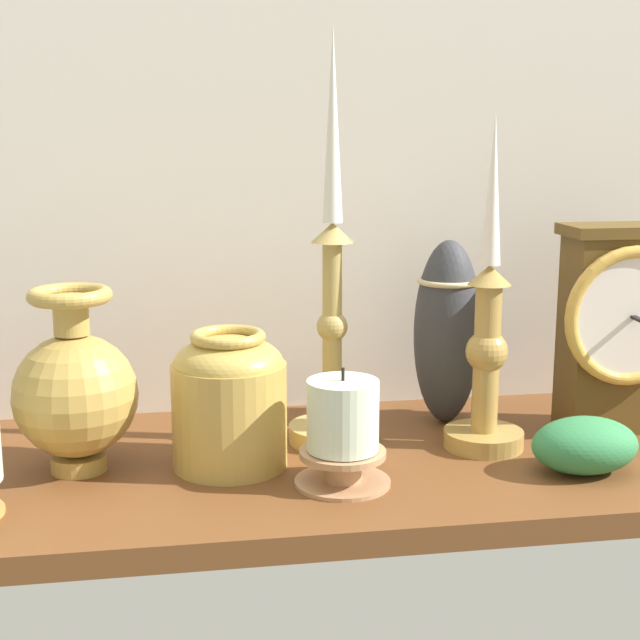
{
  "coord_description": "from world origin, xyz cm",
  "views": [
    {
      "loc": [
        -16.84,
        -86.6,
        32.38
      ],
      "look_at": [
        -2.57,
        0.0,
        14.0
      ],
      "focal_mm": 51.81,
      "sensor_mm": 36.0,
      "label": 1
    }
  ],
  "objects_px": {
    "candlestick_tall_center": "(332,319)",
    "tall_ceramic_vase": "(447,331)",
    "brass_vase_bulbous": "(75,391)",
    "mantel_clock": "(617,325)",
    "pillar_candle_near_clock": "(343,433)",
    "candlestick_tall_left": "(488,350)",
    "brass_vase_jar": "(229,397)"
  },
  "relations": [
    {
      "from": "tall_ceramic_vase",
      "to": "pillar_candle_near_clock",
      "type": "bearing_deg",
      "value": -131.92
    },
    {
      "from": "tall_ceramic_vase",
      "to": "candlestick_tall_center",
      "type": "bearing_deg",
      "value": -161.34
    },
    {
      "from": "candlestick_tall_left",
      "to": "pillar_candle_near_clock",
      "type": "xyz_separation_m",
      "value": [
        -0.16,
        -0.07,
        -0.05
      ]
    },
    {
      "from": "candlestick_tall_left",
      "to": "tall_ceramic_vase",
      "type": "height_order",
      "value": "candlestick_tall_left"
    },
    {
      "from": "candlestick_tall_left",
      "to": "brass_vase_jar",
      "type": "xyz_separation_m",
      "value": [
        -0.26,
        -0.01,
        -0.03
      ]
    },
    {
      "from": "candlestick_tall_center",
      "to": "brass_vase_jar",
      "type": "height_order",
      "value": "candlestick_tall_center"
    },
    {
      "from": "mantel_clock",
      "to": "brass_vase_bulbous",
      "type": "height_order",
      "value": "mantel_clock"
    },
    {
      "from": "brass_vase_bulbous",
      "to": "tall_ceramic_vase",
      "type": "height_order",
      "value": "tall_ceramic_vase"
    },
    {
      "from": "candlestick_tall_center",
      "to": "tall_ceramic_vase",
      "type": "bearing_deg",
      "value": 18.66
    },
    {
      "from": "candlestick_tall_left",
      "to": "pillar_candle_near_clock",
      "type": "relative_size",
      "value": 3.05
    },
    {
      "from": "mantel_clock",
      "to": "brass_vase_bulbous",
      "type": "distance_m",
      "value": 0.56
    },
    {
      "from": "candlestick_tall_center",
      "to": "tall_ceramic_vase",
      "type": "xyz_separation_m",
      "value": [
        0.14,
        0.05,
        -0.03
      ]
    },
    {
      "from": "candlestick_tall_left",
      "to": "pillar_candle_near_clock",
      "type": "distance_m",
      "value": 0.19
    },
    {
      "from": "mantel_clock",
      "to": "brass_vase_jar",
      "type": "distance_m",
      "value": 0.42
    },
    {
      "from": "pillar_candle_near_clock",
      "to": "tall_ceramic_vase",
      "type": "xyz_separation_m",
      "value": [
        0.15,
        0.17,
        0.05
      ]
    },
    {
      "from": "mantel_clock",
      "to": "pillar_candle_near_clock",
      "type": "bearing_deg",
      "value": -161.48
    },
    {
      "from": "pillar_candle_near_clock",
      "to": "brass_vase_jar",
      "type": "bearing_deg",
      "value": 146.46
    },
    {
      "from": "mantel_clock",
      "to": "brass_vase_bulbous",
      "type": "bearing_deg",
      "value": -176.68
    },
    {
      "from": "pillar_candle_near_clock",
      "to": "candlestick_tall_center",
      "type": "bearing_deg",
      "value": 84.66
    },
    {
      "from": "candlestick_tall_center",
      "to": "pillar_candle_near_clock",
      "type": "xyz_separation_m",
      "value": [
        -0.01,
        -0.12,
        -0.08
      ]
    },
    {
      "from": "pillar_candle_near_clock",
      "to": "candlestick_tall_left",
      "type": "bearing_deg",
      "value": 24.05
    },
    {
      "from": "candlestick_tall_left",
      "to": "brass_vase_bulbous",
      "type": "bearing_deg",
      "value": 179.79
    },
    {
      "from": "candlestick_tall_center",
      "to": "tall_ceramic_vase",
      "type": "height_order",
      "value": "candlestick_tall_center"
    },
    {
      "from": "candlestick_tall_center",
      "to": "brass_vase_jar",
      "type": "bearing_deg",
      "value": -154.22
    },
    {
      "from": "mantel_clock",
      "to": "candlestick_tall_center",
      "type": "distance_m",
      "value": 0.31
    },
    {
      "from": "candlestick_tall_center",
      "to": "pillar_candle_near_clock",
      "type": "distance_m",
      "value": 0.14
    },
    {
      "from": "pillar_candle_near_clock",
      "to": "tall_ceramic_vase",
      "type": "height_order",
      "value": "tall_ceramic_vase"
    },
    {
      "from": "pillar_candle_near_clock",
      "to": "mantel_clock",
      "type": "bearing_deg",
      "value": 18.52
    },
    {
      "from": "brass_vase_bulbous",
      "to": "tall_ceramic_vase",
      "type": "relative_size",
      "value": 0.87
    },
    {
      "from": "mantel_clock",
      "to": "candlestick_tall_left",
      "type": "xyz_separation_m",
      "value": [
        -0.16,
        -0.03,
        -0.01
      ]
    },
    {
      "from": "brass_vase_jar",
      "to": "tall_ceramic_vase",
      "type": "bearing_deg",
      "value": 21.92
    },
    {
      "from": "mantel_clock",
      "to": "tall_ceramic_vase",
      "type": "height_order",
      "value": "mantel_clock"
    }
  ]
}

